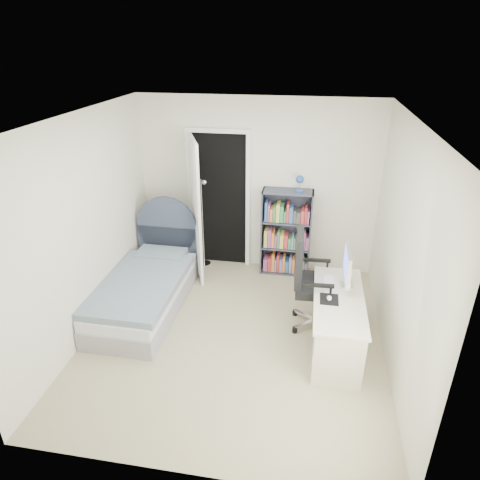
% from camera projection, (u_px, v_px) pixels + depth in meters
% --- Properties ---
extents(room_shell, '(3.50, 3.70, 2.60)m').
position_uv_depth(room_shell, '(234.00, 240.00, 4.50)').
color(room_shell, gray).
rests_on(room_shell, ground).
extents(door, '(0.92, 0.78, 2.06)m').
position_uv_depth(door, '(204.00, 204.00, 6.07)').
color(door, black).
rests_on(door, ground).
extents(bed, '(0.94, 1.95, 1.19)m').
position_uv_depth(bed, '(147.00, 287.00, 5.51)').
color(bed, gray).
rests_on(bed, ground).
extents(nightstand, '(0.37, 0.37, 0.55)m').
position_uv_depth(nightstand, '(164.00, 242.00, 6.50)').
color(nightstand, tan).
rests_on(nightstand, ground).
extents(floor_lamp, '(0.20, 0.20, 1.38)m').
position_uv_depth(floor_lamp, '(204.00, 231.00, 6.37)').
color(floor_lamp, silver).
rests_on(floor_lamp, ground).
extents(bookcase, '(0.71, 0.30, 1.50)m').
position_uv_depth(bookcase, '(286.00, 236.00, 6.19)').
color(bookcase, '#3A3F50').
rests_on(bookcase, ground).
extents(desk, '(0.54, 1.34, 1.10)m').
position_uv_depth(desk, '(337.00, 320.00, 4.72)').
color(desk, beige).
rests_on(desk, ground).
extents(office_chair, '(0.63, 0.65, 1.23)m').
position_uv_depth(office_chair, '(310.00, 277.00, 4.96)').
color(office_chair, silver).
rests_on(office_chair, ground).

